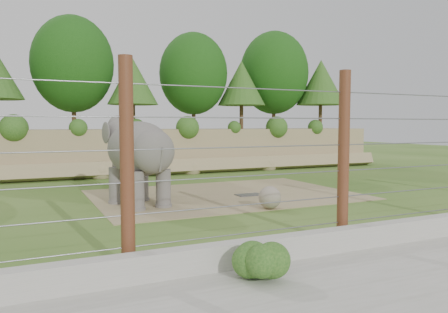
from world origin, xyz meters
name	(u,v)px	position (x,y,z in m)	size (l,w,h in m)	color
ground	(250,209)	(0.00, 0.00, 0.00)	(90.00, 90.00, 0.00)	#3A631D
back_embankment	(156,104)	(0.59, 12.68, 3.97)	(30.00, 5.52, 8.77)	tan
dirt_patch	(225,195)	(0.50, 3.00, 0.01)	(10.00, 7.00, 0.02)	#978C5C
drain_grate	(249,195)	(1.28, 2.43, 0.04)	(1.00, 0.60, 0.03)	#262628
elephant	(139,162)	(-3.11, 2.19, 1.51)	(1.59, 3.72, 3.01)	#5D5853
stone_ball	(270,198)	(0.57, -0.30, 0.39)	(0.74, 0.74, 0.74)	gray
retaining_wall	(357,237)	(0.00, -5.00, 0.25)	(26.00, 0.35, 0.50)	#A7A69A
walkway	(433,276)	(0.00, -7.00, 0.01)	(26.00, 4.00, 0.01)	#A7A69A
barrier_fence	(343,158)	(0.00, -4.50, 2.00)	(20.26, 0.26, 4.00)	#622C1A
walkway_shrub	(259,258)	(-2.97, -5.80, 0.40)	(0.79, 0.79, 0.79)	#21501A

